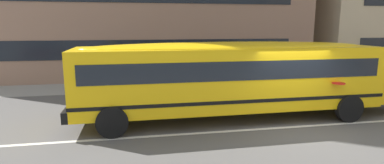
# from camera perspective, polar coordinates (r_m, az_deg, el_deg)

# --- Properties ---
(ground_plane) EXTENTS (400.00, 400.00, 0.00)m
(ground_plane) POSITION_cam_1_polar(r_m,az_deg,el_deg) (10.76, 18.19, -7.96)
(ground_plane) COLOR #54514F
(sidewalk_far) EXTENTS (120.00, 3.00, 0.01)m
(sidewalk_far) POSITION_cam_1_polar(r_m,az_deg,el_deg) (17.85, 5.98, -0.21)
(sidewalk_far) COLOR gray
(sidewalk_far) RESTS_ON ground_plane
(lane_centreline) EXTENTS (110.00, 0.16, 0.01)m
(lane_centreline) POSITION_cam_1_polar(r_m,az_deg,el_deg) (10.76, 18.19, -7.94)
(lane_centreline) COLOR silver
(lane_centreline) RESTS_ON ground_plane
(school_bus) EXTENTS (12.28, 2.90, 2.74)m
(school_bus) POSITION_cam_1_polar(r_m,az_deg,el_deg) (10.95, 8.08, 1.57)
(school_bus) COLOR yellow
(school_bus) RESTS_ON ground_plane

